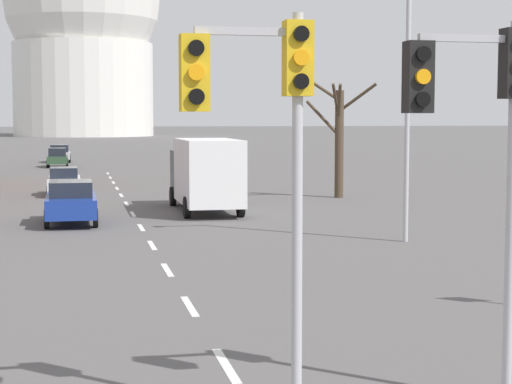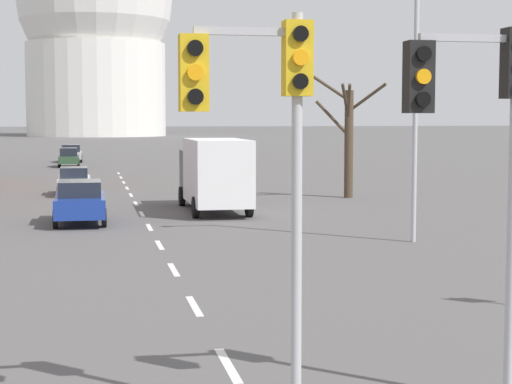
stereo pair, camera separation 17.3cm
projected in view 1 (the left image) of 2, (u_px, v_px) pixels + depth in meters
The scene contains 22 objects.
lane_stripe_1 at pixel (226, 365), 13.95m from camera, with size 0.16×2.00×0.01m, color silver.
lane_stripe_2 at pixel (190, 306), 18.34m from camera, with size 0.16×2.00×0.01m, color silver.
lane_stripe_3 at pixel (167, 270), 22.72m from camera, with size 0.16×2.00×0.01m, color silver.
lane_stripe_4 at pixel (152, 245), 27.11m from camera, with size 0.16×2.00×0.01m, color silver.
lane_stripe_5 at pixel (141, 227), 31.49m from camera, with size 0.16×2.00×0.01m, color silver.
lane_stripe_6 at pixel (133, 214), 35.88m from camera, with size 0.16×2.00×0.01m, color silver.
lane_stripe_7 at pixel (126, 204), 40.26m from camera, with size 0.16×2.00×0.01m, color silver.
lane_stripe_8 at pixel (121, 195), 44.65m from camera, with size 0.16×2.00×0.01m, color silver.
lane_stripe_9 at pixel (117, 188), 49.03m from camera, with size 0.16×2.00×0.01m, color silver.
lane_stripe_10 at pixel (113, 182), 53.41m from camera, with size 0.16×2.00×0.01m, color silver.
lane_stripe_11 at pixel (110, 178), 57.80m from camera, with size 0.16×2.00×0.01m, color silver.
lane_stripe_12 at pixel (108, 173), 62.18m from camera, with size 0.16×2.00×0.01m, color silver.
traffic_signal_near_right at pixel (482, 116), 11.69m from camera, with size 1.77×0.34×5.36m.
traffic_signal_centre_tall at pixel (263, 116), 10.91m from camera, with size 1.70×0.34×5.37m.
street_lamp_right at pixel (398, 80), 27.40m from camera, with size 2.05×0.36×8.59m.
sedan_near_left at pixel (71, 202), 32.52m from camera, with size 1.93×4.38×1.66m.
sedan_near_right at pixel (64, 181), 44.60m from camera, with size 1.71×3.89×1.47m.
sedan_mid_centre at pixel (60, 153), 77.64m from camera, with size 1.95×4.24×1.60m.
sedan_far_left at pixel (57, 157), 70.16m from camera, with size 1.71×3.96×1.58m.
delivery_truck at pixel (205, 172), 36.65m from camera, with size 2.44×7.20×3.14m.
bare_tree_right_near at pixel (338, 136), 43.03m from camera, with size 3.48×2.00×6.19m.
capitol_dome at pixel (83, 30), 188.63m from camera, with size 34.07×34.07×48.12m.
Camera 1 is at (-2.37, -5.32, 4.03)m, focal length 60.00 mm.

